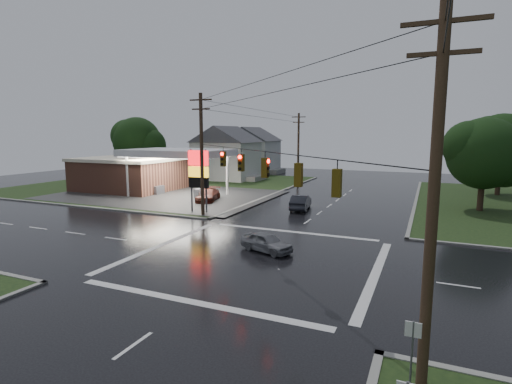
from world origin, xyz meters
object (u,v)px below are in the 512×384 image
at_px(gas_station, 136,171).
at_px(car_crossing, 266,242).
at_px(pylon_sign, 198,171).
at_px(utility_pole_se, 433,199).
at_px(house_far, 252,149).
at_px(tree_nw_behind, 138,141).
at_px(car_pump, 208,195).
at_px(utility_pole_nw, 202,153).
at_px(tree_ne_near, 486,154).
at_px(utility_pole_n, 298,146).
at_px(car_north, 301,202).
at_px(house_near, 227,152).
at_px(tree_ne_far, 503,144).

xyz_separation_m(gas_station, car_crossing, (25.74, -18.22, -1.93)).
relative_size(pylon_sign, utility_pole_se, 0.55).
bearing_deg(gas_station, house_far, 82.50).
height_order(pylon_sign, tree_nw_behind, tree_nw_behind).
bearing_deg(car_pump, gas_station, 150.70).
bearing_deg(house_far, utility_pole_nw, -72.08).
distance_m(house_far, tree_ne_near, 44.50).
height_order(utility_pole_n, car_north, utility_pole_n).
distance_m(tree_ne_near, car_crossing, 25.37).
xyz_separation_m(pylon_sign, house_near, (-10.45, 25.50, 0.39)).
bearing_deg(gas_station, tree_ne_near, 3.30).
relative_size(utility_pole_se, tree_ne_far, 1.12).
distance_m(utility_pole_n, tree_nw_behind, 25.63).
bearing_deg(car_north, utility_pole_se, 106.75).
distance_m(utility_pole_se, tree_ne_far, 44.16).
xyz_separation_m(utility_pole_n, car_pump, (-3.50, -21.58, -4.78)).
xyz_separation_m(house_far, car_crossing, (22.01, -46.52, -3.79)).
xyz_separation_m(utility_pole_se, utility_pole_n, (-19.00, 47.50, -0.25)).
distance_m(gas_station, car_pump, 13.22).
height_order(gas_station, car_pump, gas_station).
bearing_deg(car_crossing, tree_ne_near, -15.39).
distance_m(gas_station, house_far, 28.61).
relative_size(house_far, car_crossing, 3.04).
height_order(house_near, car_pump, house_near).
bearing_deg(pylon_sign, tree_nw_behind, 140.13).
bearing_deg(utility_pole_nw, gas_station, 147.77).
bearing_deg(tree_ne_near, utility_pole_se, -98.38).
bearing_deg(car_north, pylon_sign, 25.04).
bearing_deg(utility_pole_se, utility_pole_n, 111.80).
height_order(house_near, tree_ne_near, tree_ne_near).
xyz_separation_m(pylon_sign, tree_nw_behind, (-23.34, 19.49, 2.17)).
height_order(gas_station, house_near, house_near).
bearing_deg(utility_pole_se, gas_station, 140.30).
distance_m(tree_ne_near, car_north, 18.06).
height_order(utility_pole_nw, utility_pole_n, utility_pole_nw).
height_order(utility_pole_n, tree_nw_behind, utility_pole_n).
relative_size(car_north, car_pump, 0.93).
bearing_deg(car_north, tree_ne_near, -167.41).
xyz_separation_m(utility_pole_n, house_far, (-12.45, 10.00, -1.06)).
relative_size(utility_pole_se, tree_nw_behind, 1.10).
distance_m(utility_pole_n, tree_ne_far, 26.96).
height_order(pylon_sign, house_near, house_near).
xyz_separation_m(house_far, tree_ne_near, (36.09, -26.01, 1.16)).
bearing_deg(utility_pole_nw, car_north, 41.10).
bearing_deg(house_near, tree_ne_far, -3.01).
relative_size(utility_pole_n, tree_nw_behind, 1.05).
distance_m(utility_pole_se, car_pump, 34.69).
bearing_deg(tree_nw_behind, tree_ne_near, -9.47).
distance_m(car_crossing, car_pump, 19.85).
height_order(tree_ne_near, car_crossing, tree_ne_near).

